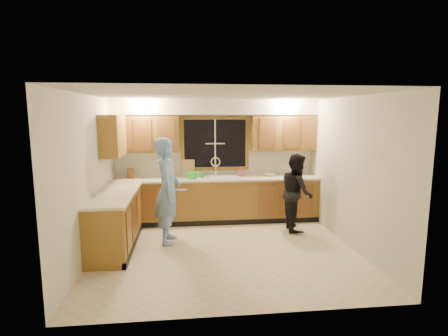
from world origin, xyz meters
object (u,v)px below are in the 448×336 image
Objects in this scene: woman at (297,192)px; knife_block at (131,173)px; dishwasher at (175,203)px; stove at (108,232)px; dish_crate at (195,175)px; bowl at (269,175)px; sink at (216,180)px; man at (168,191)px; soap_bottle at (240,171)px.

woman is 7.46× the size of knife_block.
dishwasher is 0.91× the size of stove.
dishwasher is 0.70m from dish_crate.
dish_crate is 1.15× the size of bowl.
sink is 4.34× the size of knife_block.
knife_block is at bearing 175.72° from sink.
dish_crate is at bearing 52.68° from stove.
stove is at bearing 113.25° from woman.
bowl is at bearing -58.42° from man.
stove is 3.52m from bowl.
man is 2.46m from woman.
bowl is at bearing -6.23° from soap_bottle.
sink is at bearing 0.99° from dishwasher.
dishwasher is at bearing -177.40° from bowl.
dish_crate is at bearing -23.29° from man.
sink is 2.60m from stove.
man is at bearing -138.85° from soap_bottle.
soap_bottle is (0.96, 0.18, 0.03)m from dish_crate.
woman reaches higher than sink.
soap_bottle is (1.46, 1.27, 0.10)m from man.
sink is 1.13m from bowl.
sink is at bearing -24.89° from knife_block.
woman is at bearing -41.54° from soap_bottle.
knife_block is 2.26m from soap_bottle.
bowl is (-0.36, 0.79, 0.21)m from woman.
soap_bottle is (0.52, 0.14, 0.15)m from sink.
knife_block is (-1.74, 0.13, 0.15)m from sink.
dishwasher is 2.99× the size of dish_crate.
dishwasher is at bearing 175.90° from dish_crate.
man is at bearing -114.53° from dish_crate.
man is (0.86, 0.69, 0.46)m from stove.
man is at bearing -129.68° from sink.
man is 2.39m from bowl.
dish_crate is (-0.44, -0.04, 0.12)m from sink.
dish_crate is at bearing 75.33° from woman.
woman is 3.34m from knife_block.
man is 7.66× the size of bowl.
man is at bearing 104.33° from woman.
soap_bottle is 0.81× the size of bowl.
dishwasher is 4.25× the size of soap_bottle.
stove is 4.67× the size of soap_bottle.
man reaches higher than dishwasher.
knife_block is at bearing 178.88° from bowl.
sink is 0.47× the size of man.
dishwasher is 2.05m from bowl.
stove is (-1.80, -1.82, -0.41)m from sink.
bowl is at bearing 33.03° from stove.
dishwasher is at bearing -29.84° from knife_block.
dishwasher is 1.09m from knife_block.
soap_bottle is at bearing 6.48° from dishwasher.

